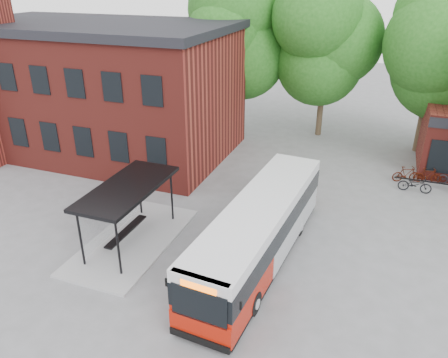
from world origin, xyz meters
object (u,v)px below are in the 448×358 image
at_px(bus_shelter, 130,214).
at_px(bicycle_1, 406,174).
at_px(bicycle_2, 415,184).
at_px(bicycle_3, 428,176).
at_px(city_bus, 259,232).

height_order(bus_shelter, bicycle_1, bus_shelter).
relative_size(bus_shelter, bicycle_1, 4.30).
xyz_separation_m(bicycle_2, bicycle_3, (0.72, 1.54, -0.00)).
bearing_deg(bicycle_2, bus_shelter, 130.25).
height_order(city_bus, bicycle_1, city_bus).
bearing_deg(bus_shelter, bicycle_1, 43.82).
bearing_deg(bicycle_3, bicycle_2, 145.72).
relative_size(bus_shelter, bicycle_2, 3.91).
height_order(bicycle_1, bicycle_2, bicycle_1).
bearing_deg(bicycle_3, bus_shelter, 122.66).
distance_m(city_bus, bicycle_1, 12.21).
relative_size(bicycle_2, bicycle_3, 1.15).
distance_m(city_bus, bicycle_3, 13.08).
bearing_deg(bicycle_3, bicycle_1, 94.96).
distance_m(bus_shelter, city_bus, 5.89).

